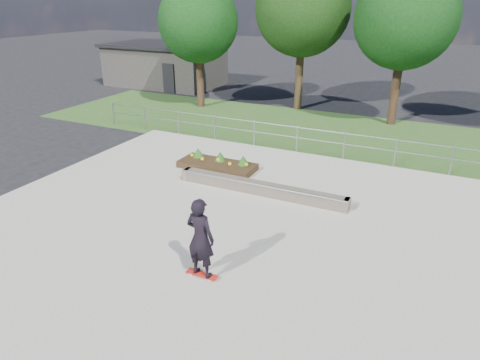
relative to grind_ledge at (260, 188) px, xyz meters
name	(u,v)px	position (x,y,z in m)	size (l,w,h in m)	color
ground	(211,233)	(-0.28, -2.92, -0.26)	(120.00, 120.00, 0.00)	black
grass_verge	(319,132)	(-0.28, 8.08, -0.25)	(30.00, 8.00, 0.02)	#2E5120
concrete_slab	(211,232)	(-0.28, -2.92, -0.23)	(15.00, 15.00, 0.06)	#ACA799
fence	(297,136)	(-0.28, 4.58, 0.51)	(20.06, 0.06, 1.20)	#94969C
building	(165,64)	(-14.28, 15.08, 1.25)	(8.40, 5.40, 3.00)	#322F2C
tree_far_left	(198,22)	(-8.28, 10.08, 4.59)	(4.55, 4.55, 7.15)	#321E14
tree_mid_left	(303,8)	(-2.78, 12.08, 5.34)	(5.25, 5.25, 8.25)	#2F2013
tree_mid_right	(405,19)	(2.72, 11.08, 4.97)	(4.90, 4.90, 7.70)	black
grind_ledge	(260,188)	(0.00, 0.00, 0.00)	(6.00, 0.44, 0.43)	brown
planter_bed	(218,164)	(-2.41, 1.43, -0.02)	(3.00, 1.20, 0.61)	black
skateboarder	(200,238)	(0.60, -4.90, 0.86)	(0.80, 0.53, 2.07)	silver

